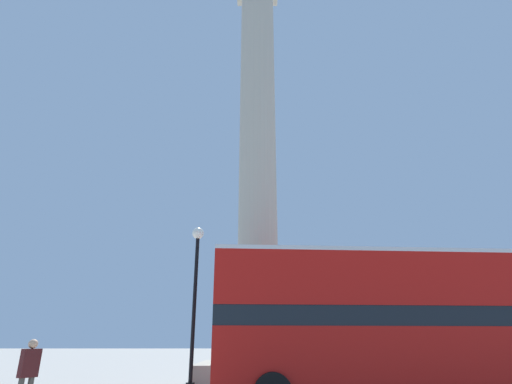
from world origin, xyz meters
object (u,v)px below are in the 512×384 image
Objects in this scene: equestrian_statue at (464,344)px; bus_a at (386,318)px; monument_column at (256,182)px; street_lamp at (193,291)px; pedestrian_near_lamp at (26,371)px.

bus_a is at bearing -109.59° from equestrian_statue.
monument_column is 3.98× the size of street_lamp.
equestrian_statue is at bearing 50.82° from bus_a.
monument_column reaches higher than street_lamp.
street_lamp is at bearing -134.08° from equestrian_statue.
bus_a reaches higher than pedestrian_near_lamp.
equestrian_statue reaches higher than pedestrian_near_lamp.
street_lamp is 3.33× the size of pedestrian_near_lamp.
pedestrian_near_lamp is at bearing -175.15° from bus_a.
monument_column is 2.20× the size of bus_a.
pedestrian_near_lamp is at bearing -129.49° from equestrian_statue.
street_lamp is (-2.36, -2.87, -5.53)m from monument_column.
bus_a is 1.86× the size of equestrian_statue.
street_lamp is at bearing 154.34° from bus_a.
equestrian_statue is 0.97× the size of street_lamp.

